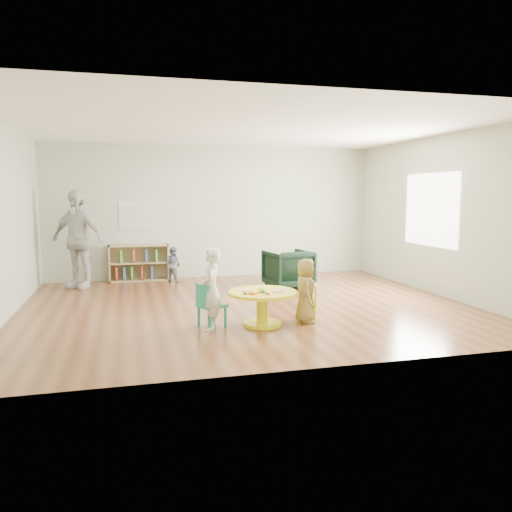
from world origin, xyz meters
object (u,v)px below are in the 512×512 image
Objects in this scene: activity_table at (263,302)px; kid_chair_right at (310,301)px; kid_chair_left at (209,304)px; armchair at (288,269)px; child_left at (211,289)px; adult_caretaker at (77,239)px; child_right at (306,291)px; bookshelf at (138,263)px; toddler at (173,265)px.

kid_chair_right reaches higher than activity_table.
kid_chair_left is 0.74× the size of armchair.
child_left reaches higher than armchair.
kid_chair_left is 1.43m from kid_chair_right.
kid_chair_right is 0.28× the size of adult_caretaker.
adult_caretaker reaches higher than child_right.
kid_chair_left is at bearing 102.99° from child_right.
child_left is 0.58× the size of adult_caretaker.
adult_caretaker is (-3.85, 1.03, 0.57)m from armchair.
bookshelf is at bearing 50.67° from kid_chair_right.
child_right is at bearing 105.12° from child_left.
bookshelf reaches higher than kid_chair_left.
child_right reaches higher than armchair.
bookshelf is at bearing -155.30° from child_left.
bookshelf reaches higher than kid_chair_right.
bookshelf is at bearing -39.01° from armchair.
toddler is (-1.49, 3.69, -0.08)m from child_right.
kid_chair_left is 1.35m from child_right.
kid_chair_right is 3.95m from toddler.
child_left reaches higher than bookshelf.
adult_caretaker is (-3.37, 3.45, 0.66)m from kid_chair_right.
adult_caretaker is (-3.28, 3.53, 0.48)m from child_right.
kid_chair_right is 0.43× the size of bookshelf.
adult_caretaker is (-1.96, 3.57, 0.39)m from child_left.
child_left is at bearing -78.53° from bookshelf.
adult_caretaker is at bearing 58.10° from child_right.
kid_chair_left is at bearing -78.47° from bookshelf.
armchair is at bearing 17.99° from adult_caretaker.
child_right is at bearing -14.06° from adult_caretaker.
adult_caretaker is (-1.12, -0.55, 0.57)m from bookshelf.
child_right is 4.84m from adult_caretaker.
child_right is at bearing -0.01° from activity_table.
kid_chair_right is 2.47m from armchair.
child_left is at bearing 107.02° from child_right.
bookshelf reaches higher than toddler.
toddler is (-2.06, 1.19, -0.00)m from armchair.
armchair is at bearing 156.47° from child_left.
child_left is (-0.71, -0.04, 0.22)m from activity_table.
activity_table is at bearing -19.94° from adult_caretaker.
armchair is 4.03m from adult_caretaker.
kid_chair_left is at bearing 112.20° from kid_chair_right.
adult_caretaker is at bearing 65.62° from kid_chair_right.
kid_chair_right is 0.21m from child_right.
bookshelf is (-0.82, 4.02, 0.05)m from kid_chair_left.
kid_chair_right is 0.71× the size of toddler.
kid_chair_right is 0.64× the size of armchair.
kid_chair_left is 3.10m from armchair.
child_right is (1.33, 0.04, -0.09)m from child_left.
armchair reaches higher than toddler.
child_right is (-0.57, -2.49, 0.08)m from armchair.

